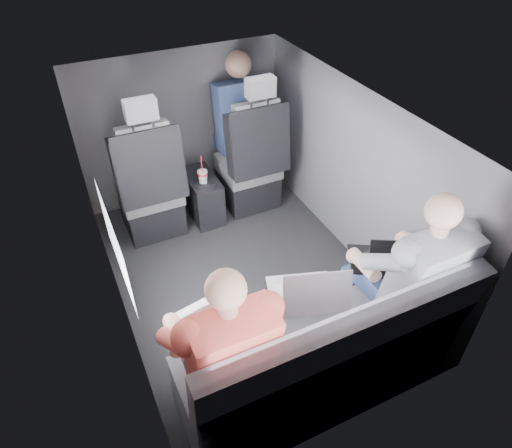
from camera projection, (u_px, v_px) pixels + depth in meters
name	position (u px, v px, depth m)	size (l,w,h in m)	color
floor	(244.00, 277.00, 3.50)	(2.60, 2.60, 0.00)	black
ceiling	(241.00, 113.00, 2.66)	(2.60, 2.60, 0.00)	#B2B2AD
panel_left	(108.00, 244.00, 2.78)	(0.02, 2.60, 1.35)	#56565B
panel_right	(353.00, 175.00, 3.38)	(0.02, 2.60, 1.35)	#56565B
panel_front	(182.00, 127.00, 4.00)	(1.80, 0.02, 1.35)	#56565B
panel_back	(355.00, 353.00, 2.16)	(1.80, 0.02, 1.35)	#56565B
side_window	(115.00, 245.00, 2.43)	(0.02, 0.75, 0.42)	white
seatbelt	(259.00, 134.00, 3.63)	(0.05, 0.01, 0.65)	black
front_seat_left	(150.00, 192.00, 3.69)	(0.52, 0.58, 1.26)	black
front_seat_right	(251.00, 167.00, 4.00)	(0.52, 0.58, 1.26)	black
center_console	(203.00, 196.00, 4.00)	(0.24, 0.48, 0.41)	black
rear_bench	(322.00, 360.00, 2.56)	(1.60, 0.57, 0.92)	slate
soda_cup	(203.00, 176.00, 3.76)	(0.08, 0.08, 0.26)	white
laptop_white	(205.00, 319.00, 2.38)	(0.33, 0.32, 0.22)	silver
laptop_silver	(307.00, 292.00, 2.52)	(0.43, 0.43, 0.26)	#B3B3B8
laptop_black	(387.00, 260.00, 2.72)	(0.44, 0.48, 0.26)	black
passenger_rear_left	(222.00, 347.00, 2.24)	(0.51, 0.62, 1.23)	#35363A
passenger_rear_right	(407.00, 274.00, 2.62)	(0.52, 0.64, 1.26)	navy
passenger_front_right	(240.00, 117.00, 3.96)	(0.43, 0.43, 0.90)	navy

